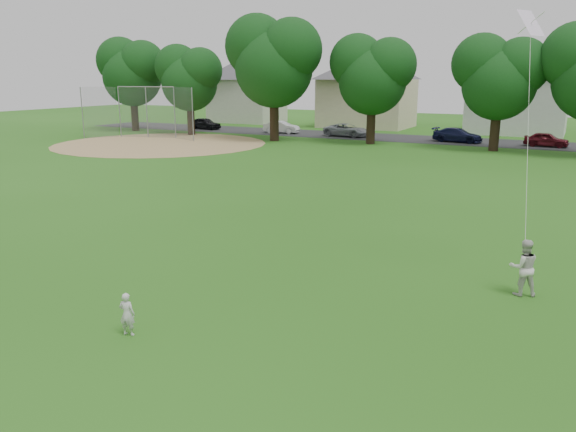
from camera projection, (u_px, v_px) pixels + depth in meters
The scene contains 10 objects.
ground at pixel (252, 336), 12.52m from camera, with size 160.00×160.00×0.00m, color #235714.
street at pixel (502, 143), 48.67m from camera, with size 90.00×7.00×0.01m, color #2D2D30.
dirt_infield at pixel (161, 144), 48.26m from camera, with size 18.00×18.00×0.02m, color #9E7F51.
toddler at pixel (127, 314), 12.44m from camera, with size 0.37×0.24×1.00m, color silver.
older_boy at pixel (524, 267), 14.69m from camera, with size 0.74×0.58×1.53m, color silver.
kite at pixel (528, 139), 14.63m from camera, with size 0.81×1.20×6.32m.
baseball_backstop at pixel (144, 113), 52.23m from camera, with size 10.41×4.06×4.70m.
tree_row at pixel (483, 66), 42.66m from camera, with size 82.41×9.54×11.30m.
parked_cars at pixel (498, 137), 47.76m from camera, with size 64.38×2.51×1.26m.
house_row at pixel (516, 83), 56.22m from camera, with size 76.12×13.93×9.78m.
Camera 1 is at (6.01, -9.83, 5.62)m, focal length 35.00 mm.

